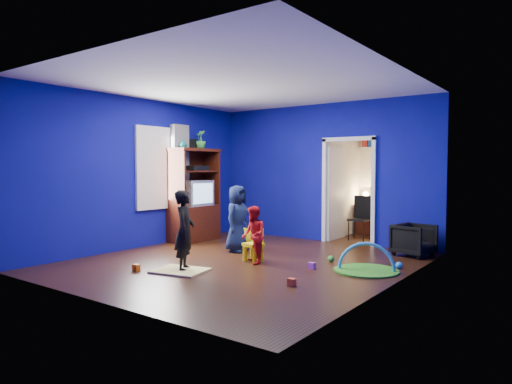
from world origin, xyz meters
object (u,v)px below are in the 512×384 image
Objects in this scene: play_mat at (366,270)px; folding_chair at (359,219)px; study_desk at (376,219)px; child_black at (185,230)px; vase at (183,144)px; armchair at (414,240)px; kid_chair at (253,246)px; toddler_red at (253,235)px; tv_armoire at (194,195)px; hopper_ball at (243,238)px; child_navy at (237,219)px; crt_tv at (195,193)px.

play_mat is 1.04× the size of folding_chair.
study_desk is at bearing 109.38° from play_mat.
vase is at bearing 11.30° from child_black.
folding_chair is (-1.50, 1.10, 0.18)m from armchair.
kid_chair is at bearing 146.90° from armchair.
vase is (-1.88, 1.85, 1.44)m from child_black.
tv_armoire is (-2.43, 1.15, 0.51)m from toddler_red.
tv_armoire reaches higher than child_black.
child_black is 1.33× the size of folding_chair.
kid_chair is at bearing -22.63° from tv_armoire.
play_mat is (4.12, -0.59, -0.97)m from tv_armoire.
vase is 0.09× the size of tv_armoire.
toddler_red reaches higher than kid_chair.
armchair is 1.49× the size of hopper_ball.
study_desk is at bearing 126.77° from toddler_red.
play_mat is (1.84, 0.36, -0.24)m from kid_chair.
toddler_red is 1.84m from play_mat.
crt_tv reaches higher than child_navy.
child_navy is 2.11m from vase.
vase is (-4.32, -1.35, 1.76)m from armchair.
vase is 4.73m from study_desk.
folding_chair is (2.82, 2.45, -1.59)m from vase.
hopper_ball is (-2.83, -1.26, -0.07)m from armchair.
hopper_ball is at bearing 126.52° from armchair.
study_desk is (1.28, 3.57, -0.24)m from child_navy.
armchair is 0.71× the size of study_desk.
child_navy is 1.40× the size of study_desk.
hopper_ball is at bearing -7.96° from tv_armoire.
child_black reaches higher than play_mat.
folding_chair reaches higher than play_mat.
armchair reaches higher than kid_chair.
vase is (-1.54, 0.16, 1.43)m from child_navy.
vase is (-2.43, 0.85, 1.58)m from toddler_red.
vase is 0.35× the size of kid_chair.
hopper_ball is (-0.39, 1.94, -0.40)m from child_black.
kid_chair is (2.24, -0.95, -0.77)m from crt_tv.
crt_tv reaches higher than toddler_red.
toddler_red reaches higher than study_desk.
study_desk is (0.39, 4.26, -0.09)m from toddler_red.
study_desk is at bearing 48.18° from crt_tv.
kid_chair is 0.52× the size of play_mat.
armchair is at bearing 91.30° from toddler_red.
toddler_red is 2.73m from tv_armoire.
vase reaches higher than hopper_ball.
armchair is at bearing 13.75° from crt_tv.
toddler_red is at bearing -134.64° from child_navy.
crt_tv is 1.67× the size of hopper_ball.
child_navy reaches higher than hopper_ball.
tv_armoire reaches higher than kid_chair.
child_black is at bearing -100.12° from study_desk.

